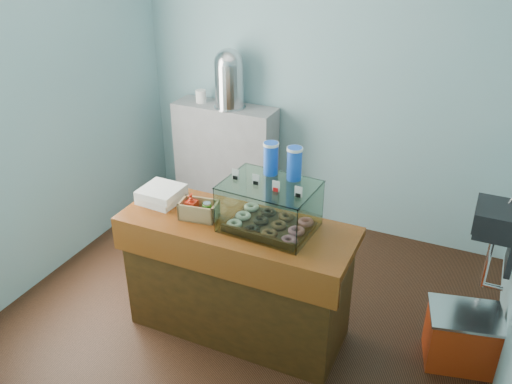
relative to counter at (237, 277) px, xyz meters
The scene contains 9 objects.
ground 0.52m from the counter, 90.00° to the left, with size 3.50×3.50×0.00m, color black.
room_shell 1.27m from the counter, 84.37° to the left, with size 3.54×3.04×2.82m.
counter is the anchor object (origin of this frame).
back_shelf 1.82m from the counter, 119.76° to the left, with size 1.00×0.32×1.10m, color #99999B.
display_case 0.66m from the counter, 17.88° to the left, with size 0.61×0.46×0.54m.
condiment_crate 0.57m from the counter, behind, with size 0.27×0.19×0.17m.
pastry_boxes 0.79m from the counter, behind, with size 0.29×0.30×0.11m.
coffee_urn 2.00m from the counter, 118.18° to the left, with size 0.30×0.30×0.55m.
red_cooler 1.57m from the counter, 12.30° to the left, with size 0.54×0.45×0.41m.
Camera 1 is at (1.39, -3.00, 2.76)m, focal length 38.00 mm.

